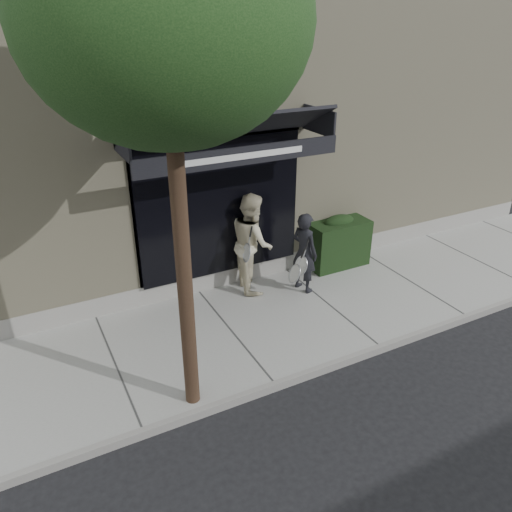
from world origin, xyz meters
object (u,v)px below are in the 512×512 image
pedestrian_back (252,242)px  pedestrian_front (304,253)px  hedge (337,241)px  street_tree (166,24)px

pedestrian_back → pedestrian_front: bearing=-33.3°
hedge → pedestrian_back: 2.13m
hedge → pedestrian_front: 1.40m
hedge → pedestrian_front: (-1.23, -0.61, 0.26)m
pedestrian_front → hedge: bearing=26.2°
street_tree → hedge: bearing=30.7°
street_tree → pedestrian_front: size_ratio=3.90×
hedge → street_tree: street_tree is taller
hedge → pedestrian_front: size_ratio=0.81×
hedge → pedestrian_front: bearing=-153.8°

